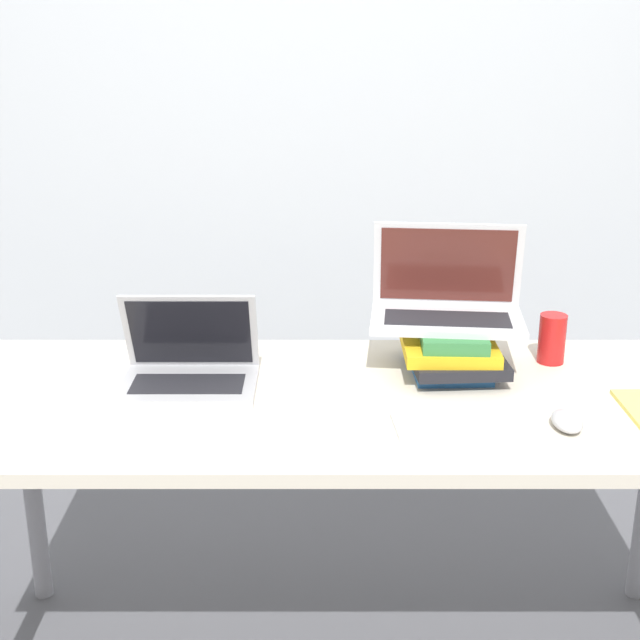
{
  "coord_description": "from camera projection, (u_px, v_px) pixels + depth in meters",
  "views": [
    {
      "loc": [
        -0.05,
        -1.47,
        1.55
      ],
      "look_at": [
        -0.05,
        0.36,
        0.93
      ],
      "focal_mm": 50.0,
      "sensor_mm": 36.0,
      "label": 1
    }
  ],
  "objects": [
    {
      "name": "soda_can",
      "position": [
        549.0,
        338.0,
        2.18
      ],
      "size": [
        0.07,
        0.07,
        0.12
      ],
      "color": "red",
      "rests_on": "desk"
    },
    {
      "name": "book_stack",
      "position": [
        447.0,
        349.0,
        2.12
      ],
      "size": [
        0.24,
        0.29,
        0.11
      ],
      "color": "#235693",
      "rests_on": "desk"
    },
    {
      "name": "desk",
      "position": [
        341.0,
        425.0,
        2.02
      ],
      "size": [
        1.79,
        0.73,
        0.75
      ],
      "color": "beige",
      "rests_on": "ground_plane"
    },
    {
      "name": "mouse",
      "position": [
        564.0,
        421.0,
        1.84
      ],
      "size": [
        0.06,
        0.1,
        0.03
      ],
      "color": "#B2B2B7",
      "rests_on": "desk"
    },
    {
      "name": "laptop_left",
      "position": [
        186.0,
        367.0,
        2.04
      ],
      "size": [
        0.31,
        0.22,
        0.22
      ],
      "color": "#B2B2B7",
      "rests_on": "desk"
    },
    {
      "name": "wall_back",
      "position": [
        333.0,
        82.0,
        2.93
      ],
      "size": [
        8.0,
        0.05,
        2.7
      ],
      "color": "silver",
      "rests_on": "ground_plane"
    },
    {
      "name": "wireless_keyboard",
      "position": [
        454.0,
        425.0,
        1.84
      ],
      "size": [
        0.27,
        0.14,
        0.01
      ],
      "color": "white",
      "rests_on": "desk"
    },
    {
      "name": "laptop_on_books",
      "position": [
        444.0,
        301.0,
        2.13
      ],
      "size": [
        0.38,
        0.25,
        0.23
      ],
      "color": "silver",
      "rests_on": "book_stack"
    }
  ]
}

